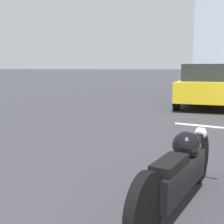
{
  "coord_description": "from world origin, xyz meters",
  "views": [
    {
      "loc": [
        3.95,
        0.34,
        1.52
      ],
      "look_at": [
        1.79,
        6.02,
        0.64
      ],
      "focal_mm": 50.0,
      "sensor_mm": 36.0,
      "label": 1
    }
  ],
  "objects": [
    {
      "name": "parked_car_red",
      "position": [
        3.03,
        24.98,
        0.85
      ],
      "size": [
        2.04,
        4.37,
        1.72
      ],
      "rotation": [
        0.0,
        0.0,
        -0.05
      ],
      "color": "red",
      "rests_on": "ground_plane"
    },
    {
      "name": "parked_car_yellow",
      "position": [
        3.04,
        12.61,
        0.81
      ],
      "size": [
        2.03,
        3.91,
        1.63
      ],
      "rotation": [
        0.0,
        0.0,
        0.03
      ],
      "color": "gold",
      "rests_on": "ground_plane"
    },
    {
      "name": "motorcycle",
      "position": [
        3.47,
        3.69,
        0.4
      ],
      "size": [
        0.68,
        2.4,
        0.79
      ],
      "rotation": [
        0.0,
        0.0,
        -0.16
      ],
      "color": "black",
      "rests_on": "ground_plane"
    },
    {
      "name": "parked_car_green",
      "position": [
        3.19,
        36.96,
        0.82
      ],
      "size": [
        1.92,
        4.24,
        1.62
      ],
      "rotation": [
        0.0,
        0.0,
        0.04
      ],
      "color": "#1E6B33",
      "rests_on": "ground_plane"
    }
  ]
}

